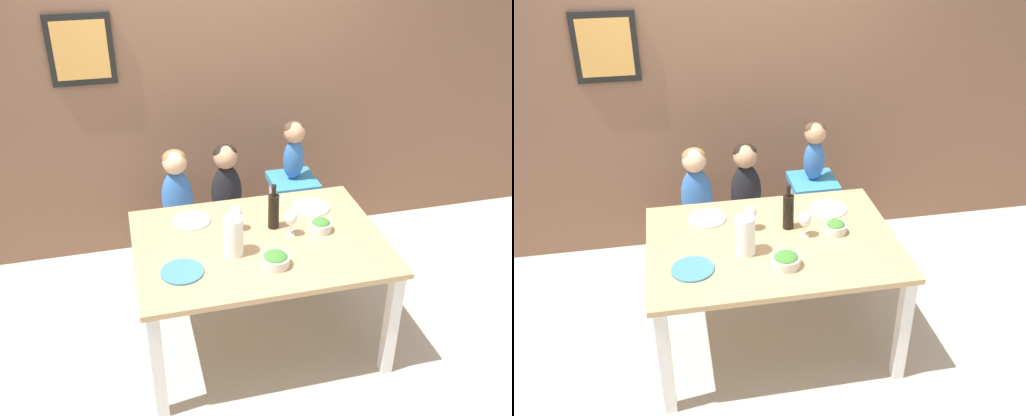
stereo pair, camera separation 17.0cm
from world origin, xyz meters
The scene contains 18 objects.
ground_plane centered at (0.00, 0.00, 0.00)m, with size 14.00×14.00×0.00m, color #BCB2A3.
wall_back centered at (0.00, 1.32, 1.35)m, with size 10.00×0.09×2.70m.
dining_table centered at (0.00, 0.00, 0.68)m, with size 1.49×1.06×0.77m.
chair_far_left centered at (-0.40, 0.79, 0.39)m, with size 0.40×0.40×0.47m.
chair_far_center centered at (-0.04, 0.79, 0.39)m, with size 0.40×0.40×0.47m.
chair_right_highchair centered at (0.46, 0.79, 0.57)m, with size 0.34×0.34×0.74m.
person_child_left centered at (-0.40, 0.79, 0.79)m, with size 0.22×0.18×0.59m.
person_child_center centered at (-0.04, 0.79, 0.79)m, with size 0.22×0.18×0.59m.
person_baby_right centered at (0.46, 0.79, 1.01)m, with size 0.16×0.16×0.44m.
wine_bottle centered at (0.12, 0.13, 0.89)m, with size 0.07×0.07×0.30m.
paper_towel_roll centered at (-0.18, -0.10, 0.89)m, with size 0.12×0.12×0.24m.
wine_glass_near centered at (0.20, 0.02, 0.89)m, with size 0.08×0.08×0.17m.
wine_glass_far centered at (-0.11, 0.15, 0.89)m, with size 0.08×0.08×0.17m.
salad_bowl_large centered at (0.03, -0.27, 0.81)m, with size 0.16×0.16×0.08m.
salad_bowl_small centered at (0.39, 0.01, 0.81)m, with size 0.13×0.13×0.08m.
dinner_plate_front_left centered at (-0.49, -0.21, 0.78)m, with size 0.24×0.24×0.01m.
dinner_plate_back_left centered at (-0.36, 0.32, 0.78)m, with size 0.24×0.24×0.01m.
dinner_plate_back_right centered at (0.43, 0.29, 0.78)m, with size 0.24×0.24×0.01m.
Camera 2 is at (-0.55, -2.81, 2.66)m, focal length 40.00 mm.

